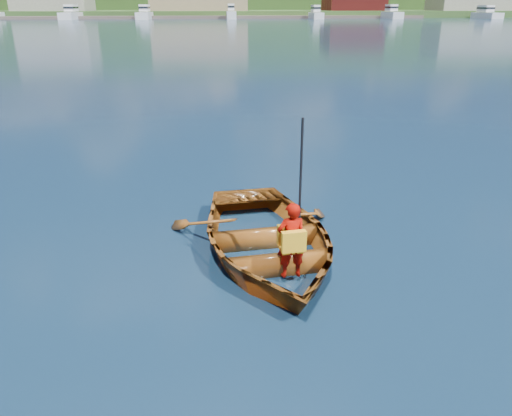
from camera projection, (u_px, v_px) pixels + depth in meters
name	position (u px, v px, depth m)	size (l,w,h in m)	color
ground	(244.00, 255.00, 7.94)	(600.00, 600.00, 0.00)	#102049
rowboat	(266.00, 239.00, 7.86)	(3.42, 4.43, 0.85)	brown
child_paddler	(291.00, 239.00, 6.93)	(0.44, 0.38, 2.24)	#A10B03
dock	(222.00, 17.00, 144.56)	(159.92, 14.49, 0.80)	brown
marina_yachts	(217.00, 14.00, 139.75)	(144.14, 13.46, 4.27)	white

